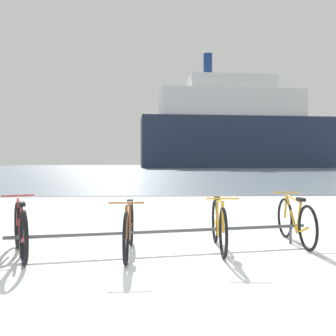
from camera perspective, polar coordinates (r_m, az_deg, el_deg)
ground at (r=57.69m, az=-2.64°, el=-0.27°), size 80.00×132.00×0.08m
bike_rack at (r=5.52m, az=-0.26°, el=-9.97°), size 4.50×0.79×0.31m
bicycle_0 at (r=5.55m, az=-22.06°, el=-8.92°), size 0.75×1.56×0.82m
bicycle_1 at (r=5.30m, az=-6.14°, el=-9.42°), size 0.46×1.78×0.80m
bicycle_2 at (r=5.58m, az=7.95°, el=-8.78°), size 0.46×1.70×0.82m
bicycle_3 at (r=6.28m, az=19.28°, el=-7.81°), size 0.46×1.65×0.80m
ferry_ship at (r=75.58m, az=10.26°, el=5.89°), size 38.61×11.79×22.86m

